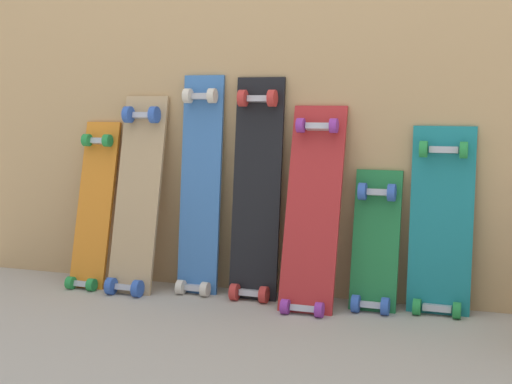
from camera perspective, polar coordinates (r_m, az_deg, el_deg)
The scene contains 9 objects.
ground_plane at distance 2.96m, azimuth 0.44°, elevation -8.28°, with size 12.00×12.00×0.00m, color #A89E8E.
plywood_wall_panel at distance 2.92m, azimuth 0.90°, elevation 8.39°, with size 2.74×0.04×1.70m, color tan.
skateboard_orange at distance 3.15m, azimuth -12.98°, elevation -1.59°, with size 0.17×0.26×0.78m.
skateboard_natural at distance 3.02m, azimuth -9.61°, elevation -0.71°, with size 0.20×0.28×0.88m.
skateboard_blue at distance 2.95m, azimuth -4.55°, elevation -0.02°, with size 0.18×0.18×0.97m.
skateboard_black at distance 2.85m, azimuth 0.01°, elevation -0.32°, with size 0.20×0.20×0.96m.
skateboard_red at distance 2.73m, azimuth 4.55°, elevation -1.98°, with size 0.21×0.30×0.85m.
skateboard_green at distance 2.76m, azimuth 9.59°, elevation -4.51°, with size 0.18×0.20×0.60m.
skateboard_teal at distance 2.75m, azimuth 14.69°, elevation -2.89°, with size 0.23×0.16×0.77m.
Camera 1 is at (0.90, -2.70, 0.80)m, focal length 49.54 mm.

